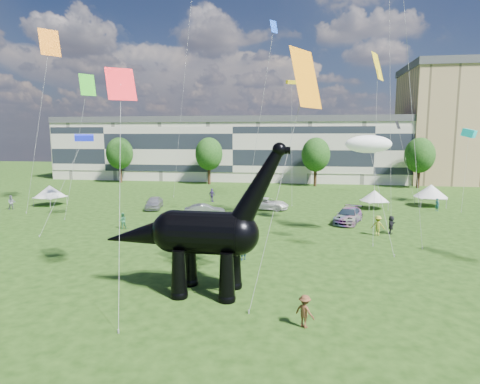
# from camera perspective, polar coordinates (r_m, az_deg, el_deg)

# --- Properties ---
(ground) EXTENTS (220.00, 220.00, 0.00)m
(ground) POSITION_cam_1_polar(r_m,az_deg,el_deg) (24.13, -4.82, -14.49)
(ground) COLOR #16330C
(ground) RESTS_ON ground
(terrace_row) EXTENTS (78.00, 11.00, 12.00)m
(terrace_row) POSITION_cam_1_polar(r_m,az_deg,el_deg) (84.78, -0.42, 5.83)
(terrace_row) COLOR beige
(terrace_row) RESTS_ON ground
(apartment_block) EXTENTS (28.00, 18.00, 22.00)m
(apartment_block) POSITION_cam_1_polar(r_m,az_deg,el_deg) (93.39, 30.76, 7.99)
(apartment_block) COLOR tan
(apartment_block) RESTS_ON ground
(tree_far_left) EXTENTS (5.20, 5.20, 9.44)m
(tree_far_left) POSITION_cam_1_polar(r_m,az_deg,el_deg) (82.63, -16.76, 5.64)
(tree_far_left) COLOR #382314
(tree_far_left) RESTS_ON ground
(tree_mid_left) EXTENTS (5.20, 5.20, 9.44)m
(tree_mid_left) POSITION_cam_1_polar(r_m,az_deg,el_deg) (76.70, -4.44, 5.80)
(tree_mid_left) COLOR #382314
(tree_mid_left) RESTS_ON ground
(tree_mid_right) EXTENTS (5.20, 5.20, 9.44)m
(tree_mid_right) POSITION_cam_1_polar(r_m,az_deg,el_deg) (74.78, 10.74, 5.63)
(tree_mid_right) COLOR #382314
(tree_mid_right) RESTS_ON ground
(tree_far_right) EXTENTS (5.20, 5.20, 9.44)m
(tree_far_right) POSITION_cam_1_polar(r_m,az_deg,el_deg) (77.56, 24.20, 5.15)
(tree_far_right) COLOR #382314
(tree_far_right) RESTS_ON ground
(dinosaur_sculpture) EXTENTS (11.25, 3.17, 9.22)m
(dinosaur_sculpture) POSITION_cam_1_polar(r_m,az_deg,el_deg) (23.65, -5.90, -6.09)
(dinosaur_sculpture) COLOR black
(dinosaur_sculpture) RESTS_ON ground
(car_silver) EXTENTS (2.74, 4.91, 1.58)m
(car_silver) POSITION_cam_1_polar(r_m,az_deg,el_deg) (51.97, -12.12, -1.51)
(car_silver) COLOR silver
(car_silver) RESTS_ON ground
(car_grey) EXTENTS (4.87, 2.65, 1.52)m
(car_grey) POSITION_cam_1_polar(r_m,az_deg,el_deg) (45.68, -5.00, -2.70)
(car_grey) COLOR slate
(car_grey) RESTS_ON ground
(car_white) EXTENTS (5.70, 3.22, 1.50)m
(car_white) POSITION_cam_1_polar(r_m,az_deg,el_deg) (50.49, 3.86, -1.67)
(car_white) COLOR silver
(car_white) RESTS_ON ground
(car_dark) EXTENTS (3.91, 5.99, 1.61)m
(car_dark) POSITION_cam_1_polar(r_m,az_deg,el_deg) (44.21, 15.17, -3.25)
(car_dark) COLOR #595960
(car_dark) RESTS_ON ground
(gazebo_near) EXTENTS (4.29, 4.29, 2.39)m
(gazebo_near) POSITION_cam_1_polar(r_m,az_deg,el_deg) (53.53, 18.56, -0.51)
(gazebo_near) COLOR silver
(gazebo_near) RESTS_ON ground
(gazebo_far) EXTENTS (4.23, 4.23, 2.90)m
(gazebo_far) POSITION_cam_1_polar(r_m,az_deg,el_deg) (58.25, 25.49, 0.14)
(gazebo_far) COLOR silver
(gazebo_far) RESTS_ON ground
(gazebo_left) EXTENTS (4.58, 4.58, 2.70)m
(gazebo_left) POSITION_cam_1_polar(r_m,az_deg,el_deg) (59.00, -25.43, 0.10)
(gazebo_left) COLOR silver
(gazebo_left) RESTS_ON ground
(visitors) EXTENTS (53.49, 36.90, 1.89)m
(visitors) POSITION_cam_1_polar(r_m,az_deg,el_deg) (39.76, 1.94, -4.11)
(visitors) COLOR #317A4C
(visitors) RESTS_ON ground
(kites) EXTENTS (59.91, 45.62, 28.81)m
(kites) POSITION_cam_1_polar(r_m,az_deg,el_deg) (51.94, 6.07, 20.43)
(kites) COLOR #F14F10
(kites) RESTS_ON ground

